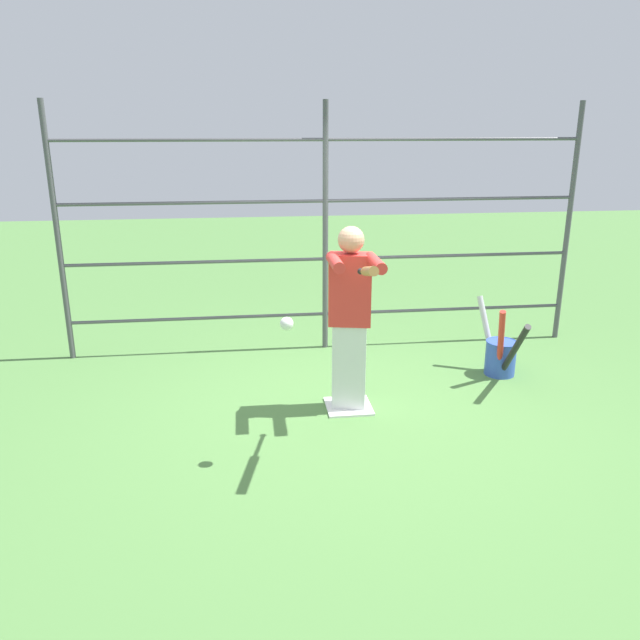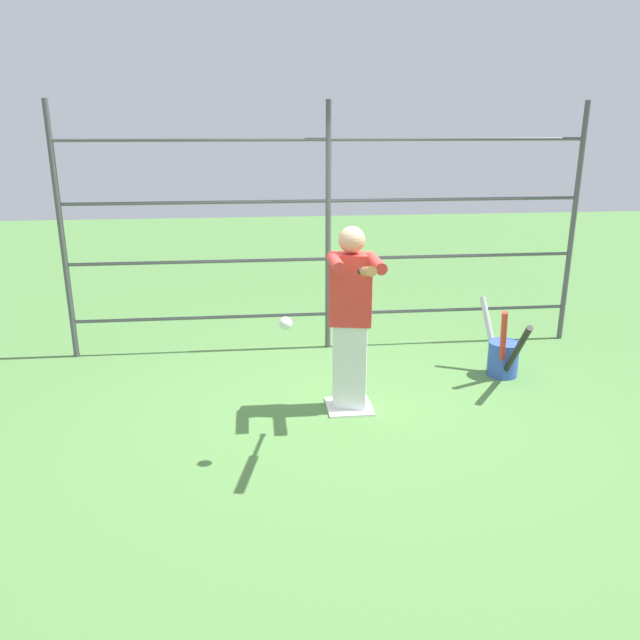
# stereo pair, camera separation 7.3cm
# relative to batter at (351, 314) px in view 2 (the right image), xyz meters

# --- Properties ---
(ground_plane) EXTENTS (24.00, 24.00, 0.00)m
(ground_plane) POSITION_rel_batter_xyz_m (0.00, -0.02, -0.88)
(ground_plane) COLOR #4C7A3D
(home_plate) EXTENTS (0.40, 0.40, 0.02)m
(home_plate) POSITION_rel_batter_xyz_m (0.00, -0.02, -0.87)
(home_plate) COLOR white
(home_plate) RESTS_ON ground
(fence_backstop) EXTENTS (5.59, 0.06, 2.66)m
(fence_backstop) POSITION_rel_batter_xyz_m (0.00, -1.62, 0.45)
(fence_backstop) COLOR #4C4C51
(fence_backstop) RESTS_ON ground
(batter) EXTENTS (0.41, 0.61, 1.63)m
(batter) POSITION_rel_batter_xyz_m (0.00, 0.00, 0.00)
(batter) COLOR silver
(batter) RESTS_ON ground
(baseball_bat_swinging) EXTENTS (0.13, 0.86, 0.25)m
(baseball_bat_swinging) POSITION_rel_batter_xyz_m (0.05, 0.93, 0.59)
(baseball_bat_swinging) COLOR black
(softball_in_flight) EXTENTS (0.10, 0.10, 0.10)m
(softball_in_flight) POSITION_rel_batter_xyz_m (0.60, 0.82, 0.20)
(softball_in_flight) COLOR white
(bat_bucket) EXTENTS (0.34, 1.01, 0.76)m
(bat_bucket) POSITION_rel_batter_xyz_m (-1.63, -0.57, -0.66)
(bat_bucket) COLOR #3351B2
(bat_bucket) RESTS_ON ground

